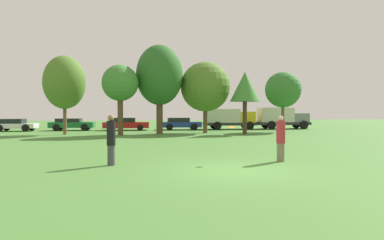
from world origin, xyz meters
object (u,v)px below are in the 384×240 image
Objects in this scene: frisbee at (232,127)px; tree_2 at (159,76)px; parked_car_green at (72,124)px; parked_car_red at (126,124)px; parked_car_blue at (180,123)px; delivery_truck_yellow at (229,118)px; tree_4 at (245,87)px; parked_car_white at (15,125)px; person_thrower at (111,140)px; tree_1 at (120,84)px; tree_5 at (283,90)px; person_catcher at (281,139)px; tree_3 at (205,87)px; delivery_truck_grey at (281,117)px; tree_0 at (65,83)px.

frisbee is 0.03× the size of tree_2.
parked_car_red is at bearing -3.71° from parked_car_green.
parked_car_blue is 0.73× the size of delivery_truck_yellow.
tree_4 is 0.94× the size of delivery_truck_yellow.
frisbee reaches higher than parked_car_red.
parked_car_white is at bearing -173.36° from parked_car_green.
person_thrower is at bearing -87.14° from parked_car_red.
tree_1 is 9.83m from parked_car_blue.
tree_2 is at bearing 166.96° from tree_4.
tree_4 is 1.14× the size of parked_car_red.
tree_4 is (9.79, 14.95, 3.04)m from person_thrower.
parked_car_white is at bearing -178.62° from parked_car_red.
parked_car_blue is (-4.61, 7.58, -3.32)m from tree_4.
person_catcher is at bearing -113.96° from tree_5.
parked_car_green is (-12.71, 5.86, -3.47)m from tree_3.
delivery_truck_grey reaches higher than parked_car_red.
tree_0 is 1.17× the size of delivery_truck_yellow.
tree_5 is 1.00× the size of delivery_truck_yellow.
tree_4 is at bearing -18.35° from parked_car_white.
parked_car_blue is at bearing -0.87° from parked_car_green.
tree_0 is at bearing 119.94° from frisbee.
tree_5 is (19.71, 0.75, -0.39)m from tree_0.
delivery_truck_yellow is at bearing -179.59° from delivery_truck_grey.
person_thrower is at bearing -72.81° from tree_0.
tree_4 reaches higher than person_catcher.
parked_car_red is 11.05m from delivery_truck_yellow.
tree_5 is at bearing 31.34° from tree_4.
tree_2 is 10.75m from delivery_truck_yellow.
tree_5 is 5.98m from delivery_truck_grey.
parked_car_white is (-11.15, 22.55, -0.30)m from person_thrower.
tree_2 is at bearing -21.70° from parked_car_white.
person_catcher is at bearing -98.36° from delivery_truck_yellow.
parked_car_blue is (0.64, 22.54, -0.69)m from frisbee.
tree_0 is 8.16m from parked_car_red.
tree_3 is 1.46× the size of parked_car_green.
parked_car_red is 0.79× the size of delivery_truck_grey.
tree_5 is at bearing 51.29° from person_thrower.
tree_5 reaches higher than person_catcher.
tree_1 reaches higher than delivery_truck_yellow.
tree_3 reaches higher than parked_car_white.
tree_2 reaches higher than person_thrower.
tree_2 is (7.94, -0.43, 0.66)m from tree_0.
tree_0 is 1.59× the size of parked_car_blue.
tree_3 is (12.06, 0.12, -0.23)m from tree_0.
delivery_truck_grey is (22.32, -0.28, 0.61)m from parked_car_green.
parked_car_red is (-14.94, 4.73, -3.31)m from tree_5.
delivery_truck_grey is (16.91, 0.23, 0.61)m from parked_car_red.
tree_5 is (7.64, 0.63, -0.16)m from tree_3.
person_catcher is 0.46× the size of parked_car_white.
tree_2 reaches higher than tree_0.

